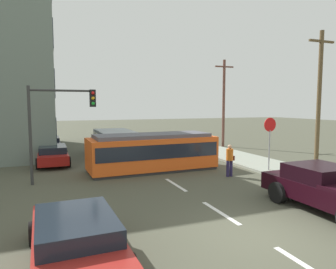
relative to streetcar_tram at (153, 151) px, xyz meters
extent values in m
plane|color=#4A4B3B|center=(-0.02, 0.53, -1.08)|extent=(120.00, 120.00, 0.00)
cube|color=gray|center=(6.78, -3.47, -1.01)|extent=(3.20, 36.00, 0.14)
cube|color=silver|center=(-0.02, -7.47, -1.08)|extent=(0.16, 2.40, 0.01)
cube|color=silver|center=(-0.02, -3.47, -1.08)|extent=(0.16, 2.40, 0.01)
cube|color=silver|center=(-0.02, 6.00, -1.08)|extent=(0.16, 2.40, 0.01)
cube|color=silver|center=(-0.02, 12.00, -1.08)|extent=(0.16, 2.40, 0.01)
cube|color=#2D3847|center=(-5.00, 11.04, 0.84)|extent=(0.06, 11.93, 1.92)
cube|color=#2D3847|center=(-5.00, 11.04, 4.04)|extent=(0.06, 11.93, 1.92)
cube|color=#2D3847|center=(-5.00, 11.04, 7.24)|extent=(0.06, 11.93, 1.92)
cube|color=#2D3847|center=(-5.00, 11.04, 10.44)|extent=(0.06, 11.93, 1.92)
cube|color=#F15B1D|center=(0.00, 0.00, -0.06)|extent=(7.26, 2.75, 1.74)
cube|color=#2D2D2D|center=(0.00, 0.00, -1.01)|extent=(7.12, 2.62, 0.15)
cube|color=#55545E|center=(0.00, 0.00, 0.91)|extent=(6.53, 2.35, 0.20)
cube|color=#1E232D|center=(0.00, 0.00, 0.15)|extent=(6.98, 2.78, 0.77)
cube|color=#A5AEB4|center=(-0.84, 6.10, -0.03)|extent=(2.52, 5.60, 1.50)
cube|color=black|center=(-0.83, 3.35, 0.19)|extent=(2.25, 0.13, 0.90)
cube|color=black|center=(-0.84, 6.10, 0.24)|extent=(2.55, 4.76, 0.60)
cylinder|color=black|center=(-0.83, 4.31, -0.63)|extent=(2.55, 0.91, 0.90)
cylinder|color=black|center=(-0.84, 7.89, -0.63)|extent=(2.55, 0.91, 0.90)
cylinder|color=#271F46|center=(3.14, -2.91, -0.66)|extent=(0.16, 0.16, 0.85)
cylinder|color=#271F46|center=(3.34, -2.91, -0.66)|extent=(0.16, 0.16, 0.85)
cylinder|color=orange|center=(3.24, -2.91, 0.07)|extent=(0.36, 0.36, 0.60)
sphere|color=tan|center=(3.24, -2.91, 0.48)|extent=(0.22, 0.22, 0.22)
cube|color=brown|center=(3.46, -2.86, -0.13)|extent=(0.18, 0.22, 0.24)
cube|color=black|center=(3.60, -8.79, -0.41)|extent=(2.03, 5.01, 0.65)
cube|color=black|center=(3.60, -8.24, 0.19)|extent=(1.91, 1.91, 0.55)
cylinder|color=black|center=(2.59, -7.30, -0.68)|extent=(0.28, 0.80, 0.80)
cylinder|color=black|center=(4.59, -7.29, -0.68)|extent=(0.28, 0.80, 0.80)
cube|color=#A2241F|center=(-4.95, -9.15, -0.57)|extent=(2.00, 4.60, 0.55)
cube|color=black|center=(-4.94, -9.30, -0.09)|extent=(1.80, 2.55, 0.40)
cylinder|color=black|center=(-5.92, -7.81, -0.76)|extent=(0.24, 0.65, 0.64)
cylinder|color=black|center=(-4.05, -7.76, -0.76)|extent=(0.24, 0.65, 0.64)
cylinder|color=black|center=(-3.97, -10.49, -0.76)|extent=(0.24, 0.65, 0.64)
cube|color=maroon|center=(-5.28, 4.00, -0.57)|extent=(1.74, 4.50, 0.55)
cube|color=black|center=(-5.28, 3.85, -0.09)|extent=(1.59, 2.48, 0.40)
cylinder|color=black|center=(-6.14, 5.34, -0.76)|extent=(0.22, 0.64, 0.64)
cylinder|color=black|center=(-4.43, 5.35, -0.76)|extent=(0.22, 0.64, 0.64)
cylinder|color=black|center=(-6.13, 2.65, -0.76)|extent=(0.22, 0.64, 0.64)
cylinder|color=black|center=(-4.41, 2.66, -0.76)|extent=(0.22, 0.64, 0.64)
cube|color=silver|center=(-5.51, 9.55, -0.57)|extent=(1.74, 4.15, 0.55)
cube|color=black|center=(-5.51, 9.40, -0.09)|extent=(1.60, 2.28, 0.40)
cylinder|color=black|center=(-6.38, 10.79, -0.76)|extent=(0.22, 0.64, 0.64)
cylinder|color=black|center=(-4.65, 10.80, -0.76)|extent=(0.22, 0.64, 0.64)
cylinder|color=black|center=(-6.38, 8.30, -0.76)|extent=(0.22, 0.64, 0.64)
cylinder|color=black|center=(-4.64, 8.31, -0.76)|extent=(0.22, 0.64, 0.64)
cylinder|color=gray|center=(5.82, -2.84, 0.16)|extent=(0.07, 0.07, 2.20)
cylinder|color=red|center=(5.82, -2.84, 1.56)|extent=(0.76, 0.04, 0.76)
cylinder|color=#333333|center=(-6.26, -1.04, 1.21)|extent=(0.14, 0.14, 4.59)
cylinder|color=#333333|center=(-4.83, -1.04, 3.30)|extent=(2.85, 0.10, 0.10)
cube|color=black|center=(-3.41, -1.04, 2.95)|extent=(0.28, 0.24, 0.84)
sphere|color=red|center=(-3.41, -1.17, 3.20)|extent=(0.16, 0.16, 0.16)
sphere|color=gold|center=(-3.41, -1.17, 2.95)|extent=(0.16, 0.16, 0.16)
sphere|color=green|center=(-3.41, -1.17, 2.70)|extent=(0.16, 0.16, 0.16)
cylinder|color=brown|center=(9.09, -3.00, 2.87)|extent=(0.24, 0.24, 7.90)
cube|color=brown|center=(9.09, -3.00, 6.21)|extent=(1.80, 0.12, 0.12)
cylinder|color=brown|center=(9.09, 7.32, 2.75)|extent=(0.24, 0.24, 7.66)
cube|color=brown|center=(9.09, 7.32, 5.98)|extent=(1.80, 0.12, 0.12)
camera|label=1|loc=(-5.44, -16.41, 2.62)|focal=32.86mm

